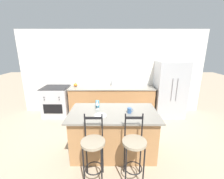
% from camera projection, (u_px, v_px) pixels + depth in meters
% --- Properties ---
extents(ground_plane, '(18.00, 18.00, 0.00)m').
position_uv_depth(ground_plane, '(112.00, 119.00, 4.70)').
color(ground_plane, tan).
extents(wall_back, '(6.00, 0.07, 2.70)m').
position_uv_depth(wall_back, '(112.00, 73.00, 4.97)').
color(wall_back, silver).
rests_on(wall_back, ground_plane).
extents(back_counter, '(2.71, 0.64, 0.93)m').
position_uv_depth(back_counter, '(112.00, 101.00, 4.92)').
color(back_counter, '#A87547').
rests_on(back_counter, ground_plane).
extents(sink_faucet, '(0.02, 0.13, 0.22)m').
position_uv_depth(sink_faucet, '(112.00, 82.00, 4.94)').
color(sink_faucet, '#ADAFB5').
rests_on(sink_faucet, back_counter).
extents(kitchen_island, '(1.76, 0.99, 0.92)m').
position_uv_depth(kitchen_island, '(113.00, 132.00, 3.11)').
color(kitchen_island, '#A87547').
rests_on(kitchen_island, ground_plane).
extents(refrigerator, '(0.89, 0.74, 1.76)m').
position_uv_depth(refrigerator, '(169.00, 89.00, 4.74)').
color(refrigerator, '#ADAFB5').
rests_on(refrigerator, ground_plane).
extents(oven_range, '(0.80, 0.72, 0.95)m').
position_uv_depth(oven_range, '(56.00, 101.00, 4.85)').
color(oven_range, '#B7B7BC').
rests_on(oven_range, ground_plane).
extents(bar_stool_near, '(0.39, 0.39, 1.14)m').
position_uv_depth(bar_stool_near, '(93.00, 148.00, 2.40)').
color(bar_stool_near, black).
rests_on(bar_stool_near, ground_plane).
extents(bar_stool_far, '(0.39, 0.39, 1.14)m').
position_uv_depth(bar_stool_far, '(134.00, 148.00, 2.40)').
color(bar_stool_far, black).
rests_on(bar_stool_far, ground_plane).
extents(dinner_plate, '(0.23, 0.23, 0.02)m').
position_uv_depth(dinner_plate, '(100.00, 115.00, 2.82)').
color(dinner_plate, white).
rests_on(dinner_plate, kitchen_island).
extents(wine_glass, '(0.07, 0.07, 0.20)m').
position_uv_depth(wine_glass, '(97.00, 103.00, 3.08)').
color(wine_glass, white).
rests_on(wine_glass, kitchen_island).
extents(coffee_mug, '(0.12, 0.08, 0.10)m').
position_uv_depth(coffee_mug, '(129.00, 110.00, 2.93)').
color(coffee_mug, '#335689').
rests_on(coffee_mug, kitchen_island).
extents(tumbler_cup, '(0.08, 0.08, 0.14)m').
position_uv_depth(tumbler_cup, '(97.00, 104.00, 3.22)').
color(tumbler_cup, teal).
rests_on(tumbler_cup, kitchen_island).
extents(pumpkin_decoration, '(0.13, 0.13, 0.12)m').
position_uv_depth(pumpkin_decoration, '(75.00, 85.00, 4.86)').
color(pumpkin_decoration, orange).
rests_on(pumpkin_decoration, back_counter).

